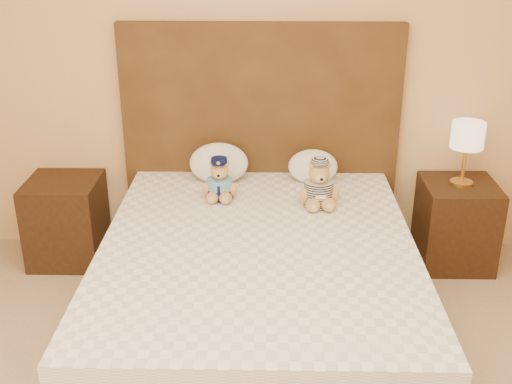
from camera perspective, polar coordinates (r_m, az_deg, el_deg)
room_walls at (r=2.17m, az=-0.12°, el=16.11°), size 4.04×4.52×2.72m
bed at (r=3.42m, az=0.17°, el=-8.59°), size 1.60×2.00×0.55m
headboard at (r=4.13m, az=0.42°, el=4.53°), size 1.75×0.08×1.50m
nightstand_left at (r=4.32m, az=-16.49°, el=-2.44°), size 0.45×0.45×0.55m
nightstand_right at (r=4.29m, az=17.33°, el=-2.71°), size 0.45×0.45×0.55m
lamp at (r=4.08m, az=18.28°, el=4.55°), size 0.20×0.20×0.40m
teddy_police at (r=3.73m, az=-3.26°, el=1.18°), size 0.22×0.21×0.25m
teddy_prisoner at (r=3.65m, az=5.62°, el=0.75°), size 0.27×0.26×0.27m
pillow_left at (r=4.00m, az=-3.33°, el=2.74°), size 0.36×0.24×0.26m
pillow_right at (r=4.00m, az=5.09°, el=2.41°), size 0.31×0.20×0.22m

